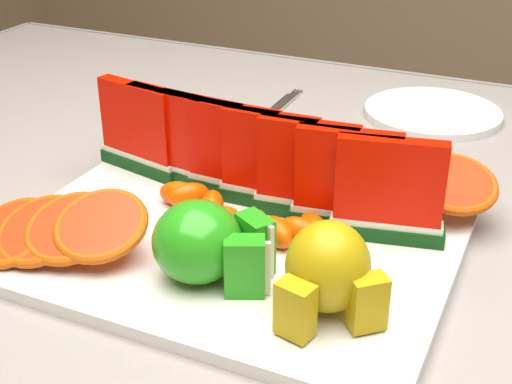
% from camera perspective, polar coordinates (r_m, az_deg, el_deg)
% --- Properties ---
extents(table, '(1.40, 0.90, 0.75)m').
position_cam_1_polar(table, '(0.75, 2.77, -9.39)').
color(table, '#4A2E1C').
rests_on(table, ground).
extents(tablecloth, '(1.53, 1.03, 0.20)m').
position_cam_1_polar(tablecloth, '(0.72, 2.88, -5.40)').
color(tablecloth, slate).
rests_on(tablecloth, table).
extents(platter, '(0.40, 0.30, 0.01)m').
position_cam_1_polar(platter, '(0.66, -2.10, -3.99)').
color(platter, silver).
rests_on(platter, tablecloth).
extents(apple_cluster, '(0.10, 0.08, 0.07)m').
position_cam_1_polar(apple_cluster, '(0.58, -4.00, -4.16)').
color(apple_cluster, '#1D7915').
rests_on(apple_cluster, platter).
extents(pear_cluster, '(0.09, 0.09, 0.07)m').
position_cam_1_polar(pear_cluster, '(0.54, 5.81, -6.31)').
color(pear_cluster, gold).
rests_on(pear_cluster, platter).
extents(side_plate, '(0.24, 0.24, 0.01)m').
position_cam_1_polar(side_plate, '(0.98, 13.94, 6.20)').
color(side_plate, silver).
rests_on(side_plate, tablecloth).
extents(fork, '(0.02, 0.20, 0.00)m').
position_cam_1_polar(fork, '(0.96, 1.25, 6.30)').
color(fork, silver).
rests_on(fork, tablecloth).
extents(watermelon_row, '(0.39, 0.07, 0.10)m').
position_cam_1_polar(watermelon_row, '(0.69, -0.33, 2.66)').
color(watermelon_row, '#123B0D').
rests_on(watermelon_row, platter).
extents(orange_fan_front, '(0.17, 0.12, 0.05)m').
position_cam_1_polar(orange_fan_front, '(0.64, -15.69, -2.86)').
color(orange_fan_front, '#F04D06').
rests_on(orange_fan_front, platter).
extents(orange_fan_back, '(0.39, 0.12, 0.05)m').
position_cam_1_polar(orange_fan_back, '(0.74, 4.43, 2.19)').
color(orange_fan_back, '#F04D06').
rests_on(orange_fan_back, platter).
extents(tangerine_segments, '(0.19, 0.07, 0.03)m').
position_cam_1_polar(tangerine_segments, '(0.66, -1.20, -1.93)').
color(tangerine_segments, '#E06501').
rests_on(tangerine_segments, platter).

